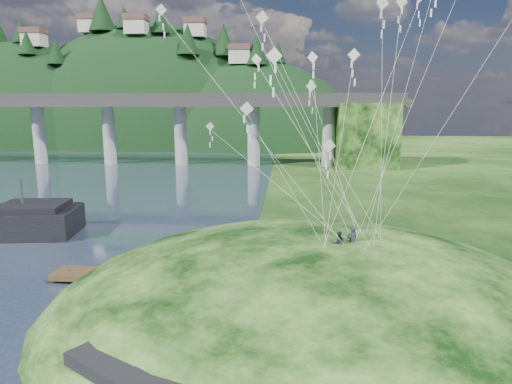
{
  "coord_description": "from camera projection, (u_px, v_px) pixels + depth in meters",
  "views": [
    {
      "loc": [
        6.22,
        -25.34,
        13.23
      ],
      "look_at": [
        4.0,
        6.0,
        7.0
      ],
      "focal_mm": 32.0,
      "sensor_mm": 36.0,
      "label": 1
    }
  ],
  "objects": [
    {
      "name": "kite_swarm",
      "position": [
        324.0,
        31.0,
        27.65
      ],
      "size": [
        19.28,
        16.94,
        16.44
      ],
      "color": "silver",
      "rests_on": "ground"
    },
    {
      "name": "kite_flyers",
      "position": [
        346.0,
        229.0,
        27.18
      ],
      "size": [
        1.63,
        1.11,
        1.86
      ],
      "color": "#23272F",
      "rests_on": "ground"
    },
    {
      "name": "grass_hill",
      "position": [
        313.0,
        334.0,
        29.49
      ],
      "size": [
        36.0,
        32.0,
        13.0
      ],
      "color": "black",
      "rests_on": "ground"
    },
    {
      "name": "ground",
      "position": [
        184.0,
        323.0,
        27.79
      ],
      "size": [
        320.0,
        320.0,
        0.0
      ],
      "primitive_type": "plane",
      "color": "black",
      "rests_on": "ground"
    },
    {
      "name": "far_ridge",
      "position": [
        138.0,
        165.0,
        151.8
      ],
      "size": [
        153.0,
        70.0,
        94.5
      ],
      "color": "black",
      "rests_on": "ground"
    },
    {
      "name": "wooden_dock",
      "position": [
        153.0,
        276.0,
        33.95
      ],
      "size": [
        15.26,
        2.6,
        1.09
      ],
      "color": "#392917",
      "rests_on": "ground"
    },
    {
      "name": "bridge",
      "position": [
        134.0,
        119.0,
        96.3
      ],
      "size": [
        160.0,
        11.0,
        15.0
      ],
      "color": "#2D2B2B",
      "rests_on": "ground"
    }
  ]
}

